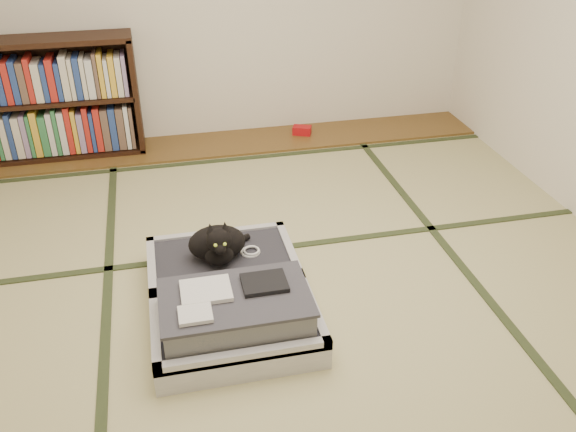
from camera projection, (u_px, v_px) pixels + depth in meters
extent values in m
plane|color=tan|center=(293.00, 287.00, 3.36)|extent=(4.50, 4.50, 0.00)
cube|color=brown|center=(238.00, 142.00, 5.04)|extent=(4.00, 0.50, 0.02)
cube|color=#AF0E12|center=(302.00, 130.00, 5.14)|extent=(0.17, 0.14, 0.07)
cube|color=#2D381E|center=(107.00, 312.00, 3.17)|extent=(0.05, 4.50, 0.01)
cube|color=#2D381E|center=(460.00, 264.00, 3.55)|extent=(0.05, 4.50, 0.01)
cube|color=#2D381E|center=(278.00, 248.00, 3.70)|extent=(4.00, 0.05, 0.01)
cube|color=#2D381E|center=(244.00, 158.00, 4.79)|extent=(4.00, 0.05, 0.01)
cube|color=black|center=(136.00, 93.00, 4.72)|extent=(0.04, 0.31, 0.88)
cube|color=black|center=(57.00, 153.00, 4.81)|extent=(1.38, 0.31, 0.04)
cube|color=black|center=(33.00, 41.00, 4.36)|extent=(1.38, 0.31, 0.04)
cube|color=black|center=(45.00, 100.00, 4.59)|extent=(1.32, 0.31, 0.03)
cube|color=black|center=(48.00, 93.00, 4.71)|extent=(1.38, 0.02, 0.88)
cube|color=gray|center=(51.00, 128.00, 4.69)|extent=(1.24, 0.22, 0.37)
cube|color=gray|center=(40.00, 76.00, 4.48)|extent=(1.24, 0.22, 0.33)
cube|color=silver|center=(237.00, 332.00, 2.94)|extent=(0.80, 0.54, 0.14)
cube|color=#29292F|center=(237.00, 327.00, 2.93)|extent=(0.72, 0.45, 0.10)
cube|color=silver|center=(245.00, 356.00, 2.70)|extent=(0.80, 0.04, 0.05)
cube|color=silver|center=(229.00, 290.00, 3.11)|extent=(0.80, 0.04, 0.05)
cube|color=silver|center=(155.00, 332.00, 2.83)|extent=(0.04, 0.54, 0.05)
cube|color=silver|center=(313.00, 309.00, 2.98)|extent=(0.04, 0.54, 0.05)
cube|color=silver|center=(223.00, 269.00, 3.39)|extent=(0.80, 0.54, 0.14)
cube|color=#29292F|center=(222.00, 264.00, 3.37)|extent=(0.72, 0.45, 0.10)
cube|color=silver|center=(228.00, 285.00, 3.15)|extent=(0.80, 0.04, 0.05)
cube|color=silver|center=(216.00, 235.00, 3.56)|extent=(0.80, 0.04, 0.05)
cube|color=silver|center=(152.00, 267.00, 3.28)|extent=(0.04, 0.54, 0.05)
cube|color=silver|center=(289.00, 250.00, 3.43)|extent=(0.04, 0.54, 0.05)
cylinder|color=black|center=(229.00, 286.00, 3.13)|extent=(0.72, 0.03, 0.03)
cube|color=gray|center=(236.00, 311.00, 2.88)|extent=(0.69, 0.42, 0.14)
cube|color=#3C3C44|center=(235.00, 297.00, 2.83)|extent=(0.71, 0.44, 0.02)
cube|color=silver|center=(206.00, 291.00, 2.84)|extent=(0.24, 0.19, 0.02)
cube|color=black|center=(264.00, 283.00, 2.90)|extent=(0.21, 0.17, 0.02)
cube|color=silver|center=(195.00, 314.00, 2.70)|extent=(0.15, 0.13, 0.02)
cube|color=white|center=(193.00, 378.00, 2.68)|extent=(0.06, 0.01, 0.04)
cube|color=white|center=(222.00, 375.00, 2.71)|extent=(0.05, 0.01, 0.04)
cube|color=orange|center=(303.00, 360.00, 2.78)|extent=(0.05, 0.01, 0.04)
cube|color=#197F33|center=(287.00, 359.00, 2.75)|extent=(0.04, 0.01, 0.03)
ellipsoid|color=black|center=(217.00, 243.00, 3.30)|extent=(0.31, 0.20, 0.19)
ellipsoid|color=black|center=(219.00, 255.00, 3.23)|extent=(0.15, 0.11, 0.11)
ellipsoid|color=black|center=(219.00, 240.00, 3.14)|extent=(0.13, 0.12, 0.13)
sphere|color=black|center=(220.00, 249.00, 3.11)|extent=(0.06, 0.06, 0.06)
cone|color=black|center=(210.00, 228.00, 3.12)|extent=(0.05, 0.06, 0.06)
cone|color=black|center=(225.00, 226.00, 3.14)|extent=(0.05, 0.06, 0.06)
sphere|color=#A5BF33|center=(215.00, 245.00, 3.09)|extent=(0.02, 0.02, 0.02)
sphere|color=#A5BF33|center=(225.00, 244.00, 3.10)|extent=(0.02, 0.02, 0.02)
cylinder|color=black|center=(235.00, 242.00, 3.43)|extent=(0.19, 0.11, 0.03)
torus|color=white|center=(250.00, 252.00, 3.38)|extent=(0.11, 0.11, 0.01)
torus|color=white|center=(251.00, 250.00, 3.37)|extent=(0.09, 0.09, 0.01)
cube|color=black|center=(202.00, 308.00, 3.20)|extent=(0.38, 0.09, 0.01)
cube|color=black|center=(180.00, 304.00, 3.23)|extent=(0.19, 0.07, 0.01)
cube|color=black|center=(223.00, 298.00, 3.27)|extent=(0.13, 0.16, 0.01)
cylinder|color=black|center=(200.00, 293.00, 3.31)|extent=(0.03, 0.07, 0.01)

